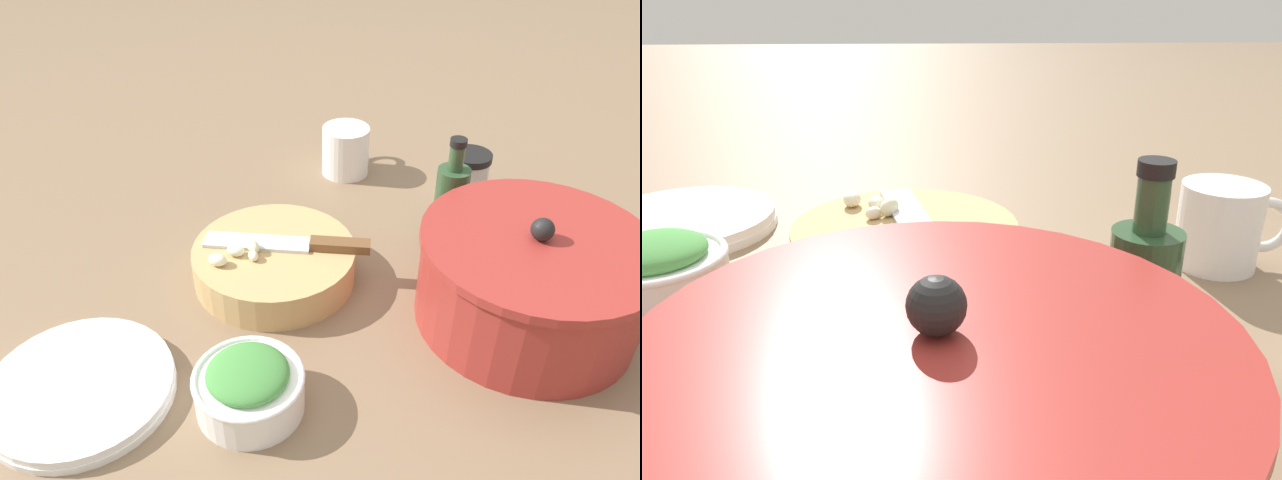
{
  "view_description": "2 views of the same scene",
  "coord_description": "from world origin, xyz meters",
  "views": [
    {
      "loc": [
        0.69,
        0.25,
        0.56
      ],
      "look_at": [
        0.03,
        0.02,
        0.06
      ],
      "focal_mm": 35.0,
      "sensor_mm": 36.0,
      "label": 1
    },
    {
      "loc": [
        0.03,
        0.54,
        0.28
      ],
      "look_at": [
        0.01,
        -0.01,
        0.04
      ],
      "focal_mm": 35.0,
      "sensor_mm": 36.0,
      "label": 2
    }
  ],
  "objects": [
    {
      "name": "ground_plane",
      "position": [
        0.0,
        0.0,
        0.0
      ],
      "size": [
        5.0,
        5.0,
        0.0
      ],
      "primitive_type": "plane",
      "color": "#7F664C"
    },
    {
      "name": "plate_stack",
      "position": [
        0.33,
        -0.17,
        0.01
      ],
      "size": [
        0.21,
        0.21,
        0.02
      ],
      "color": "white",
      "rests_on": "ground_plane"
    },
    {
      "name": "coffee_mug",
      "position": [
        -0.26,
        -0.04,
        0.04
      ],
      "size": [
        0.12,
        0.08,
        0.09
      ],
      "color": "white",
      "rests_on": "ground_plane"
    },
    {
      "name": "stock_pot",
      "position": [
        0.03,
        0.29,
        0.06
      ],
      "size": [
        0.28,
        0.28,
        0.15
      ],
      "color": "#9E2D28",
      "rests_on": "ground_plane"
    },
    {
      "name": "cutting_board",
      "position": [
        0.06,
        -0.04,
        0.03
      ],
      "size": [
        0.23,
        0.23,
        0.05
      ],
      "color": "tan",
      "rests_on": "ground_plane"
    },
    {
      "name": "chef_knife",
      "position": [
        0.05,
        -0.01,
        0.05
      ],
      "size": [
        0.08,
        0.23,
        0.01
      ],
      "rotation": [
        0.0,
        0.0,
        3.38
      ],
      "color": "brown",
      "rests_on": "cutting_board"
    },
    {
      "name": "herb_bowl",
      "position": [
        0.28,
        0.02,
        0.03
      ],
      "size": [
        0.12,
        0.12,
        0.07
      ],
      "color": "white",
      "rests_on": "ground_plane"
    },
    {
      "name": "spice_jar",
      "position": [
        -0.26,
        0.18,
        0.04
      ],
      "size": [
        0.07,
        0.07,
        0.07
      ],
      "color": "silver",
      "rests_on": "ground_plane"
    },
    {
      "name": "oil_bottle",
      "position": [
        -0.11,
        0.17,
        0.07
      ],
      "size": [
        0.05,
        0.05,
        0.17
      ],
      "color": "#2D4C2D",
      "rests_on": "ground_plane"
    },
    {
      "name": "garlic_cloves",
      "position": [
        0.1,
        -0.08,
        0.06
      ],
      "size": [
        0.06,
        0.06,
        0.02
      ],
      "color": "#ECE8CE",
      "rests_on": "cutting_board"
    }
  ]
}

